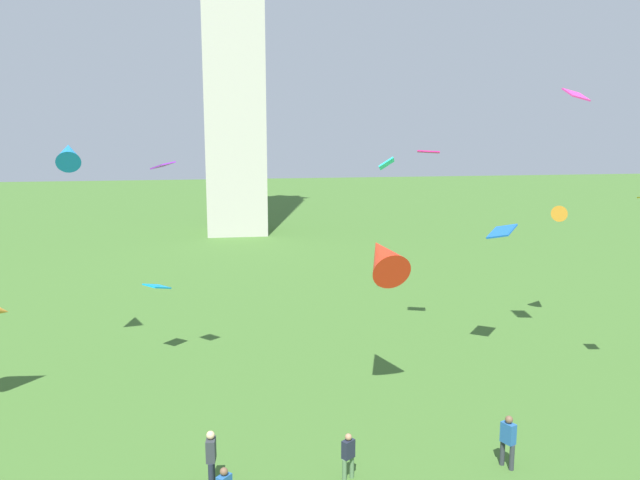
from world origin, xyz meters
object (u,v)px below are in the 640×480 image
(kite_flying_5, at_px, (428,152))
(kite_flying_9, at_px, (502,231))
(person_0, at_px, (211,455))
(kite_flying_8, at_px, (68,153))
(kite_flying_1, at_px, (163,165))
(person_1, at_px, (508,438))
(kite_flying_7, at_px, (387,164))
(kite_flying_2, at_px, (384,257))
(kite_flying_4, at_px, (561,212))
(kite_flying_10, at_px, (157,286))
(person_2, at_px, (348,454))
(kite_flying_3, at_px, (576,95))

(kite_flying_5, height_order, kite_flying_9, kite_flying_5)
(person_0, relative_size, kite_flying_9, 1.02)
(kite_flying_8, xyz_separation_m, kite_flying_9, (19.40, -2.25, -3.61))
(kite_flying_1, bearing_deg, kite_flying_9, 58.05)
(person_1, height_order, kite_flying_7, kite_flying_7)
(kite_flying_2, height_order, kite_flying_4, kite_flying_2)
(person_1, distance_m, kite_flying_2, 8.17)
(kite_flying_1, distance_m, kite_flying_8, 5.38)
(person_1, xyz_separation_m, kite_flying_2, (-2.73, 5.95, 4.88))
(kite_flying_5, bearing_deg, kite_flying_10, 17.00)
(person_1, relative_size, kite_flying_9, 0.99)
(kite_flying_9, distance_m, kite_flying_10, 16.24)
(person_0, relative_size, kite_flying_8, 0.93)
(kite_flying_2, xyz_separation_m, kite_flying_4, (11.97, 8.25, 0.41))
(kite_flying_7, height_order, kite_flying_9, kite_flying_7)
(person_1, distance_m, kite_flying_4, 17.75)
(kite_flying_5, bearing_deg, kite_flying_4, -147.53)
(kite_flying_8, bearing_deg, kite_flying_5, 169.88)
(kite_flying_5, bearing_deg, kite_flying_2, 75.68)
(person_2, bearing_deg, kite_flying_4, -171.97)
(person_2, height_order, kite_flying_3, kite_flying_3)
(kite_flying_5, bearing_deg, kite_flying_8, 17.29)
(kite_flying_2, height_order, kite_flying_5, kite_flying_5)
(kite_flying_10, bearing_deg, person_2, -114.01)
(kite_flying_7, bearing_deg, kite_flying_3, -135.01)
(kite_flying_1, bearing_deg, kite_flying_7, 95.29)
(kite_flying_8, bearing_deg, kite_flying_4, 175.08)
(kite_flying_3, relative_size, kite_flying_9, 0.68)
(person_2, distance_m, kite_flying_10, 13.96)
(person_0, relative_size, person_1, 1.03)
(kite_flying_2, bearing_deg, kite_flying_9, -155.55)
(kite_flying_7, xyz_separation_m, kite_flying_9, (3.11, -9.40, -2.54))
(kite_flying_2, xyz_separation_m, kite_flying_10, (-9.32, 6.00, -2.35))
(kite_flying_4, distance_m, kite_flying_10, 21.59)
(kite_flying_1, bearing_deg, kite_flying_8, -162.06)
(kite_flying_5, relative_size, kite_flying_8, 0.62)
(person_0, bearing_deg, kite_flying_8, 33.23)
(person_0, relative_size, kite_flying_10, 1.33)
(person_1, relative_size, kite_flying_7, 1.21)
(person_1, distance_m, kite_flying_3, 15.32)
(kite_flying_10, bearing_deg, kite_flying_1, -130.34)
(person_0, bearing_deg, kite_flying_5, -36.30)
(kite_flying_4, distance_m, kite_flying_8, 25.18)
(kite_flying_9, bearing_deg, person_1, -160.93)
(kite_flying_4, relative_size, kite_flying_7, 1.04)
(kite_flying_2, distance_m, kite_flying_5, 7.96)
(kite_flying_2, bearing_deg, person_0, 35.11)
(kite_flying_7, bearing_deg, kite_flying_2, -177.14)
(kite_flying_10, bearing_deg, kite_flying_3, -64.96)
(person_0, xyz_separation_m, kite_flying_8, (-6.08, 11.59, 8.69))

